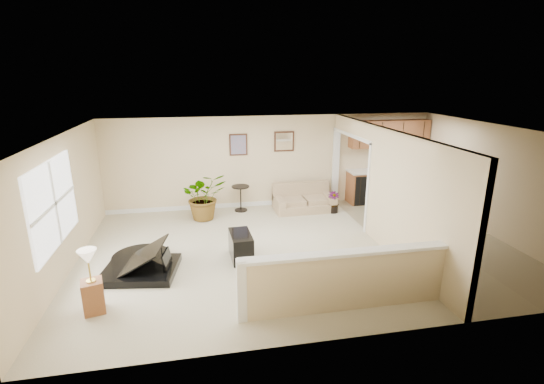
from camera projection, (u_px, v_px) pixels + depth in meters
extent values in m
plane|color=beige|center=(300.00, 248.00, 8.37)|extent=(9.00, 9.00, 0.00)
cube|color=beige|center=(273.00, 161.00, 10.83)|extent=(9.00, 0.04, 2.50)
cube|color=beige|center=(360.00, 257.00, 5.19)|extent=(9.00, 0.04, 2.50)
cube|color=beige|center=(63.00, 206.00, 7.20)|extent=(0.04, 6.00, 2.50)
cube|color=beige|center=(495.00, 181.00, 8.82)|extent=(0.04, 6.00, 2.50)
cube|color=silver|center=(302.00, 131.00, 7.65)|extent=(9.00, 6.00, 0.04)
cube|color=gray|center=(434.00, 237.00, 8.93)|extent=(2.70, 6.00, 0.01)
cube|color=beige|center=(413.00, 205.00, 7.20)|extent=(0.12, 3.60, 2.50)
cube|color=beige|center=(354.00, 127.00, 9.70)|extent=(0.12, 2.35, 0.40)
cube|color=beige|center=(348.00, 282.00, 6.10)|extent=(3.30, 0.12, 0.95)
cube|color=white|center=(349.00, 253.00, 5.95)|extent=(3.40, 0.22, 0.05)
cube|color=white|center=(242.00, 291.00, 5.79)|extent=(0.14, 0.14, 1.00)
cube|color=white|center=(53.00, 204.00, 6.67)|extent=(0.05, 2.15, 1.45)
cube|color=#3E2216|center=(238.00, 145.00, 10.49)|extent=(0.48, 0.03, 0.58)
cube|color=#8E5A72|center=(238.00, 145.00, 10.47)|extent=(0.40, 0.01, 0.50)
cube|color=#3E2216|center=(284.00, 141.00, 10.70)|extent=(0.55, 0.03, 0.55)
cube|color=silver|center=(284.00, 141.00, 10.68)|extent=(0.46, 0.01, 0.46)
cube|color=#9B5732|center=(387.00, 186.00, 11.37)|extent=(2.30, 0.60, 0.90)
cube|color=beige|center=(388.00, 170.00, 11.24)|extent=(2.36, 0.65, 0.04)
cube|color=black|center=(361.00, 188.00, 11.23)|extent=(0.60, 0.60, 0.84)
cube|color=#9B5732|center=(389.00, 134.00, 11.05)|extent=(2.30, 0.35, 0.75)
cube|color=black|center=(138.00, 239.00, 7.13)|extent=(1.46, 1.31, 0.27)
cylinder|color=black|center=(134.00, 229.00, 7.57)|extent=(1.11, 1.11, 0.27)
cube|color=white|center=(181.00, 238.00, 7.28)|extent=(0.33, 0.91, 0.02)
cube|color=black|center=(132.00, 225.00, 7.13)|extent=(1.17, 1.18, 0.61)
cube|color=black|center=(241.00, 246.00, 7.85)|extent=(0.44, 0.81, 0.53)
cube|color=tan|center=(304.00, 202.00, 10.69)|extent=(1.62, 0.94, 0.45)
cube|color=tan|center=(301.00, 182.00, 10.88)|extent=(1.60, 0.25, 0.47)
cube|color=tan|center=(279.00, 193.00, 10.47)|extent=(0.21, 0.91, 0.17)
cube|color=tan|center=(329.00, 190.00, 10.73)|extent=(0.21, 0.91, 0.17)
cylinder|color=black|center=(241.00, 210.00, 10.68)|extent=(0.34, 0.34, 0.03)
cylinder|color=black|center=(241.00, 198.00, 10.59)|extent=(0.03, 0.03, 0.67)
cylinder|color=black|center=(240.00, 187.00, 10.49)|extent=(0.48, 0.48, 0.03)
cylinder|color=black|center=(205.00, 214.00, 10.07)|extent=(0.35, 0.35, 0.24)
imported|color=#164414|center=(204.00, 196.00, 9.93)|extent=(1.27, 1.15, 1.21)
cylinder|color=black|center=(333.00, 208.00, 10.55)|extent=(0.29, 0.29, 0.20)
imported|color=#164414|center=(333.00, 202.00, 10.50)|extent=(0.36, 0.36, 0.56)
cube|color=#9B5732|center=(93.00, 296.00, 6.07)|extent=(0.38, 0.38, 0.53)
cylinder|color=gold|center=(91.00, 281.00, 5.99)|extent=(0.14, 0.14, 0.02)
cylinder|color=gold|center=(89.00, 270.00, 5.94)|extent=(0.03, 0.03, 0.35)
cone|color=beige|center=(87.00, 257.00, 5.88)|extent=(0.28, 0.28, 0.23)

